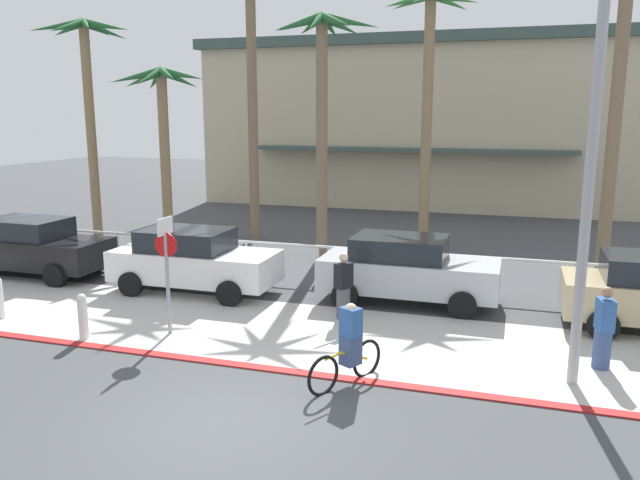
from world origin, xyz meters
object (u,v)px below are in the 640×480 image
object	(u,v)px
pedestrian_1	(343,289)
car_black_0	(33,246)
stop_sign_bike_lane	(167,259)
palm_tree_0	(87,74)
bollard_0	(83,316)
pedestrian_0	(604,332)
palm_tree_1	(162,108)
palm_tree_5	(623,38)
palm_tree_2	(250,41)
cyclist_yellow_0	(349,346)
car_silver_2	(407,269)
palm_tree_4	(429,64)
car_white_1	(193,260)
palm_tree_3	(323,76)
streetlight_curb	(594,141)

from	to	relation	value
pedestrian_1	car_black_0	bearing A→B (deg)	173.30
stop_sign_bike_lane	palm_tree_0	world-z (taller)	palm_tree_0
bollard_0	pedestrian_0	distance (m)	10.38
pedestrian_0	palm_tree_1	bearing A→B (deg)	151.07
palm_tree_1	palm_tree_5	xyz separation A→B (m)	(14.43, -0.62, 1.80)
palm_tree_2	cyclist_yellow_0	xyz separation A→B (m)	(6.78, -11.55, -6.52)
car_black_0	car_silver_2	world-z (taller)	same
palm_tree_4	car_white_1	world-z (taller)	palm_tree_4
bollard_0	palm_tree_3	world-z (taller)	palm_tree_3
car_white_1	stop_sign_bike_lane	bearing A→B (deg)	-70.57
palm_tree_0	palm_tree_5	world-z (taller)	palm_tree_5
stop_sign_bike_lane	pedestrian_1	bearing A→B (deg)	32.23
palm_tree_4	stop_sign_bike_lane	bearing A→B (deg)	-110.80
palm_tree_5	streetlight_curb	bearing A→B (deg)	-99.40
palm_tree_2	palm_tree_4	distance (m)	6.46
palm_tree_2	car_white_1	world-z (taller)	palm_tree_2
palm_tree_5	car_white_1	xyz separation A→B (m)	(-10.56, -4.57, -5.78)
palm_tree_0	cyclist_yellow_0	xyz separation A→B (m)	(12.82, -10.26, -5.40)
pedestrian_1	palm_tree_0	bearing A→B (deg)	149.77
streetlight_curb	car_black_0	size ratio (longest dim) A/B	1.70
car_black_0	pedestrian_1	world-z (taller)	car_black_0
palm_tree_0	palm_tree_4	bearing A→B (deg)	6.55
pedestrian_0	cyclist_yellow_0	bearing A→B (deg)	-154.85
stop_sign_bike_lane	palm_tree_2	world-z (taller)	palm_tree_2
car_silver_2	cyclist_yellow_0	distance (m)	5.14
bollard_0	pedestrian_0	xyz separation A→B (m)	(10.26, 1.59, 0.22)
stop_sign_bike_lane	streetlight_curb	distance (m)	8.55
car_black_0	car_white_1	world-z (taller)	same
palm_tree_5	car_white_1	world-z (taller)	palm_tree_5
palm_tree_1	pedestrian_1	world-z (taller)	palm_tree_1
palm_tree_3	pedestrian_1	size ratio (longest dim) A/B	4.88
streetlight_curb	palm_tree_2	bearing A→B (deg)	134.86
car_white_1	car_silver_2	world-z (taller)	same
cyclist_yellow_0	pedestrian_0	size ratio (longest dim) A/B	1.02
palm_tree_1	car_black_0	world-z (taller)	palm_tree_1
stop_sign_bike_lane	pedestrian_0	bearing A→B (deg)	4.95
cyclist_yellow_0	pedestrian_1	world-z (taller)	pedestrian_1
palm_tree_5	pedestrian_1	distance (m)	10.20
palm_tree_2	cyclist_yellow_0	bearing A→B (deg)	-59.58
palm_tree_2	cyclist_yellow_0	size ratio (longest dim) A/B	6.04
palm_tree_3	stop_sign_bike_lane	bearing A→B (deg)	-98.06
cyclist_yellow_0	palm_tree_0	bearing A→B (deg)	141.33
palm_tree_4	car_white_1	distance (m)	10.39
car_white_1	car_silver_2	xyz separation A→B (m)	(5.59, 0.73, 0.00)
palm_tree_0	cyclist_yellow_0	size ratio (longest dim) A/B	5.00
palm_tree_4	car_silver_2	xyz separation A→B (m)	(0.54, -6.56, -5.42)
bollard_0	streetlight_curb	bearing A→B (deg)	2.77
bollard_0	pedestrian_1	distance (m)	5.70
palm_tree_1	car_silver_2	bearing A→B (deg)	-25.25
pedestrian_1	car_white_1	bearing A→B (deg)	167.05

